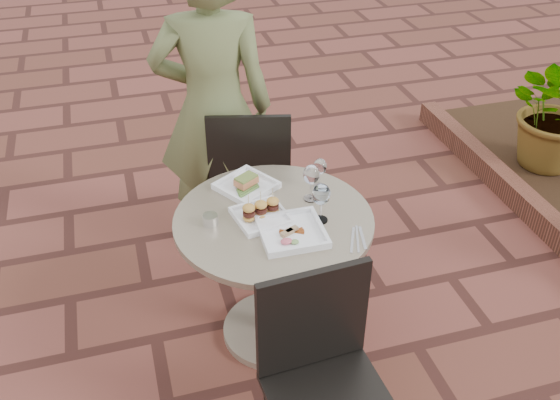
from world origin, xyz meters
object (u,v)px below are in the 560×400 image
object	(u,v)px
chair_far	(250,169)
plate_salmon	(246,185)
plate_sliders	(261,213)
chair_near	(322,367)
plate_tuna	(292,231)
cafe_table	(274,260)
diner	(213,110)

from	to	relation	value
chair_far	plate_salmon	xyz separation A→B (m)	(-0.12, -0.45, 0.20)
chair_far	plate_salmon	world-z (taller)	chair_far
chair_far	plate_sliders	bearing A→B (deg)	94.69
plate_salmon	plate_sliders	xyz separation A→B (m)	(0.00, -0.26, 0.01)
chair_near	plate_salmon	size ratio (longest dim) A/B	2.83
plate_tuna	chair_far	bearing A→B (deg)	88.54
cafe_table	diner	bearing A→B (deg)	96.96
plate_tuna	plate_sliders	bearing A→B (deg)	122.95
diner	chair_far	bearing A→B (deg)	157.15
chair_near	plate_tuna	size ratio (longest dim) A/B	3.30
plate_salmon	plate_tuna	size ratio (longest dim) A/B	1.17
chair_far	plate_tuna	distance (m)	0.88
plate_salmon	plate_sliders	distance (m)	0.26
chair_far	diner	world-z (taller)	diner
cafe_table	chair_near	bearing A→B (deg)	-91.12
chair_near	plate_sliders	size ratio (longest dim) A/B	3.57
plate_salmon	plate_tuna	world-z (taller)	plate_salmon
chair_near	plate_sliders	bearing A→B (deg)	89.68
chair_near	plate_salmon	distance (m)	1.00
cafe_table	chair_far	world-z (taller)	chair_far
cafe_table	chair_far	size ratio (longest dim) A/B	0.97
cafe_table	chair_far	xyz separation A→B (m)	(0.06, 0.71, 0.07)
diner	plate_sliders	world-z (taller)	diner
diner	plate_tuna	distance (m)	0.98
chair_far	plate_salmon	distance (m)	0.51
chair_far	plate_sliders	xyz separation A→B (m)	(-0.12, -0.70, 0.21)
cafe_table	plate_salmon	xyz separation A→B (m)	(-0.06, 0.26, 0.26)
chair_near	plate_tuna	distance (m)	0.61
chair_near	plate_sliders	distance (m)	0.76
chair_far	plate_tuna	size ratio (longest dim) A/B	3.30
chair_far	chair_near	world-z (taller)	same
chair_near	plate_salmon	xyz separation A→B (m)	(-0.05, 0.98, 0.20)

